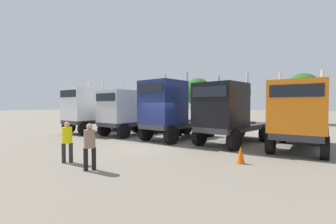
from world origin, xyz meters
name	(u,v)px	position (x,y,z in m)	size (l,w,h in m)	color
ground	(150,146)	(0.00, 0.00, 0.00)	(200.00, 200.00, 0.00)	gray
semi_truck_white	(89,110)	(-8.04, 2.80, 1.97)	(3.21, 6.44, 4.37)	#333338
semi_truck_silver	(124,112)	(-4.28, 2.90, 1.80)	(3.33, 5.97, 4.05)	#333338
semi_truck_navy	(169,110)	(-0.10, 2.41, 2.04)	(3.60, 6.16, 4.52)	#333338
semi_truck_black	(227,113)	(3.78, 2.49, 1.88)	(3.97, 6.81, 4.20)	#333338
semi_truck_orange	(299,116)	(7.46, 2.22, 1.81)	(2.99, 6.57, 4.11)	#333338
visitor_in_hivis	(67,139)	(-0.80, -4.89, 0.97)	(0.56, 0.56, 1.68)	#272727
visitor_with_camera	(90,143)	(0.90, -5.25, 0.99)	(0.56, 0.56, 1.70)	black
traffic_cone_near	(241,155)	(5.44, -1.53, 0.35)	(0.36, 0.36, 0.70)	#F2590C
oak_far_left	(198,92)	(-6.35, 22.66, 4.32)	(4.26, 4.26, 6.47)	#4C3823
oak_far_centre	(239,93)	(0.52, 19.98, 3.86)	(2.87, 2.87, 5.34)	#4C3823
oak_far_right	(302,91)	(7.62, 22.68, 4.12)	(4.37, 4.37, 6.32)	#4C3823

